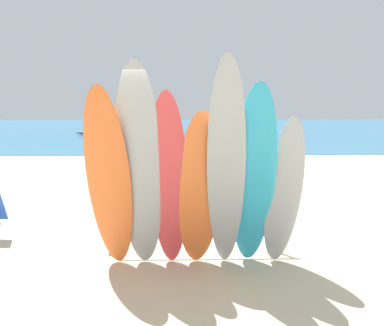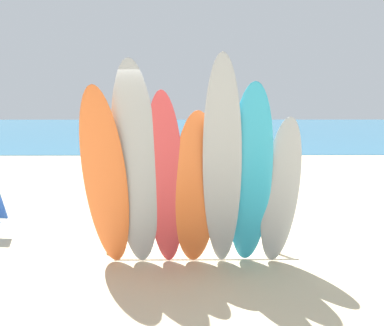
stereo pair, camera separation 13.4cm
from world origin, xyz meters
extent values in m
plane|color=beige|center=(0.00, 14.00, 0.00)|extent=(60.00, 60.00, 0.00)
cube|color=teal|center=(0.00, 31.86, 0.01)|extent=(60.00, 40.00, 0.02)
cylinder|color=brown|center=(-1.21, 0.00, 0.30)|extent=(0.07, 0.07, 0.61)
cylinder|color=brown|center=(1.21, 0.00, 0.30)|extent=(0.07, 0.07, 0.61)
cylinder|color=brown|center=(0.00, 0.00, 0.61)|extent=(2.53, 0.06, 0.06)
ellipsoid|color=orange|center=(-1.09, -0.71, 1.18)|extent=(0.62, 1.00, 2.36)
ellipsoid|color=#999EA3|center=(-0.71, -0.72, 1.32)|extent=(0.59, 0.98, 2.64)
ellipsoid|color=#D13D42|center=(-0.36, -0.66, 1.15)|extent=(0.51, 0.88, 2.30)
ellipsoid|color=orange|center=(0.01, -0.62, 1.04)|extent=(0.62, 0.82, 2.07)
ellipsoid|color=#999EA3|center=(0.33, -0.81, 1.34)|extent=(0.57, 1.20, 2.68)
ellipsoid|color=#289EC6|center=(0.68, -0.71, 1.19)|extent=(0.60, 1.10, 2.39)
ellipsoid|color=#999EA3|center=(1.08, -0.62, 1.00)|extent=(0.50, 0.77, 2.00)
cylinder|color=tan|center=(1.23, 3.03, 0.39)|extent=(0.12, 0.12, 0.78)
cylinder|color=tan|center=(1.00, 3.25, 0.39)|extent=(0.12, 0.12, 0.78)
cube|color=black|center=(1.11, 3.14, 0.72)|extent=(0.42, 0.26, 0.19)
cube|color=#2D4CB2|center=(1.11, 3.14, 1.09)|extent=(0.44, 0.43, 0.61)
sphere|color=tan|center=(1.11, 3.14, 1.51)|extent=(0.22, 0.22, 0.22)
cylinder|color=tan|center=(1.31, 2.97, 1.12)|extent=(0.10, 0.10, 0.54)
cylinder|color=tan|center=(0.92, 3.32, 1.12)|extent=(0.10, 0.10, 0.54)
cylinder|color=brown|center=(-1.84, 6.47, 0.36)|extent=(0.11, 0.11, 0.71)
cylinder|color=brown|center=(-1.56, 6.37, 0.36)|extent=(0.11, 0.11, 0.71)
cube|color=#B23399|center=(-1.70, 6.42, 0.66)|extent=(0.38, 0.24, 0.17)
cube|color=#2D4CB2|center=(-1.70, 6.42, 0.99)|extent=(0.41, 0.30, 0.56)
sphere|color=brown|center=(-1.70, 6.42, 1.37)|extent=(0.20, 0.20, 0.20)
cylinder|color=brown|center=(-1.92, 6.50, 1.02)|extent=(0.09, 0.09, 0.50)
cylinder|color=brown|center=(-1.48, 6.35, 1.02)|extent=(0.09, 0.09, 0.50)
ellipsoid|color=#4C515B|center=(-4.90, 23.23, 0.18)|extent=(5.01, 1.93, 0.39)
camera|label=1|loc=(-0.22, -5.95, 2.13)|focal=40.64mm
camera|label=2|loc=(-0.08, -5.96, 2.13)|focal=40.64mm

